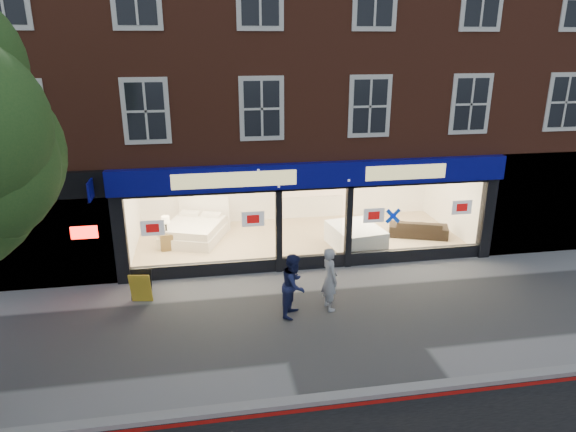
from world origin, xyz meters
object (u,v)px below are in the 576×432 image
object	(u,v)px
mattress_stack	(355,237)
pedestrian_blue	(294,285)
display_bed	(195,229)
sofa	(418,228)
pedestrian_grey	(330,279)
a_board	(141,287)

from	to	relation	value
mattress_stack	pedestrian_blue	xyz separation A→B (m)	(-2.72, -3.76, 0.35)
display_bed	sofa	distance (m)	7.66
display_bed	sofa	size ratio (longest dim) A/B	1.37
mattress_stack	pedestrian_grey	xyz separation A→B (m)	(-1.78, -3.60, 0.37)
a_board	mattress_stack	bearing A→B (deg)	29.92
display_bed	pedestrian_grey	distance (m)	6.27
display_bed	sofa	xyz separation A→B (m)	(7.59, -1.04, -0.06)
mattress_stack	a_board	size ratio (longest dim) A/B	2.38
a_board	pedestrian_grey	xyz separation A→B (m)	(4.77, -1.19, 0.41)
mattress_stack	pedestrian_blue	size ratio (longest dim) A/B	1.25
sofa	pedestrian_blue	distance (m)	6.79
pedestrian_grey	pedestrian_blue	size ratio (longest dim) A/B	1.02
pedestrian_grey	display_bed	bearing A→B (deg)	22.69
display_bed	a_board	world-z (taller)	display_bed
display_bed	pedestrian_blue	bearing A→B (deg)	-45.18
display_bed	pedestrian_grey	world-z (taller)	pedestrian_grey
sofa	pedestrian_grey	xyz separation A→B (m)	(-4.22, -4.23, 0.44)
mattress_stack	a_board	world-z (taller)	a_board
mattress_stack	sofa	world-z (taller)	mattress_stack
display_bed	a_board	bearing A→B (deg)	-88.21
sofa	pedestrian_grey	size ratio (longest dim) A/B	1.18
mattress_stack	pedestrian_grey	bearing A→B (deg)	-116.26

